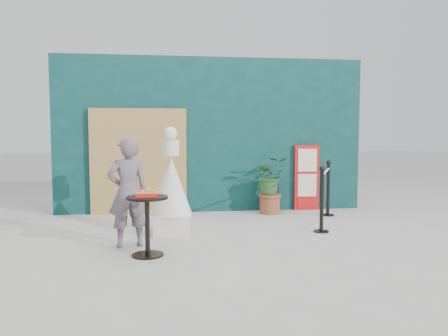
# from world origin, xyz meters

# --- Properties ---
(ground) EXTENTS (60.00, 60.00, 0.00)m
(ground) POSITION_xyz_m (0.00, 0.00, 0.00)
(ground) COLOR #ADAAA5
(ground) RESTS_ON ground
(back_wall) EXTENTS (6.00, 0.30, 3.00)m
(back_wall) POSITION_xyz_m (0.00, 3.15, 1.50)
(back_wall) COLOR #0A2F2F
(back_wall) RESTS_ON ground
(bamboo_fence) EXTENTS (1.80, 0.08, 2.00)m
(bamboo_fence) POSITION_xyz_m (-1.40, 2.94, 1.00)
(bamboo_fence) COLOR tan
(bamboo_fence) RESTS_ON ground
(woman) EXTENTS (0.61, 0.48, 1.48)m
(woman) POSITION_xyz_m (-1.39, 0.50, 0.74)
(woman) COLOR slate
(woman) RESTS_ON ground
(menu_board) EXTENTS (0.50, 0.07, 1.30)m
(menu_board) POSITION_xyz_m (1.90, 2.95, 0.65)
(menu_board) COLOR red
(menu_board) RESTS_ON ground
(statue) EXTENTS (0.64, 0.64, 1.63)m
(statue) POSITION_xyz_m (-0.81, 1.21, 0.67)
(statue) COLOR silver
(statue) RESTS_ON ground
(cafe_table) EXTENTS (0.52, 0.52, 0.75)m
(cafe_table) POSITION_xyz_m (-1.12, 0.02, 0.50)
(cafe_table) COLOR black
(cafe_table) RESTS_ON ground
(food_basket) EXTENTS (0.26, 0.19, 0.11)m
(food_basket) POSITION_xyz_m (-1.12, 0.02, 0.79)
(food_basket) COLOR red
(food_basket) RESTS_ON cafe_table
(planter) EXTENTS (0.64, 0.55, 1.08)m
(planter) POSITION_xyz_m (1.08, 2.65, 0.63)
(planter) COLOR brown
(planter) RESTS_ON ground
(stanchion_barrier) EXTENTS (0.84, 1.54, 1.03)m
(stanchion_barrier) POSITION_xyz_m (1.80, 1.65, 0.49)
(stanchion_barrier) COLOR black
(stanchion_barrier) RESTS_ON ground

